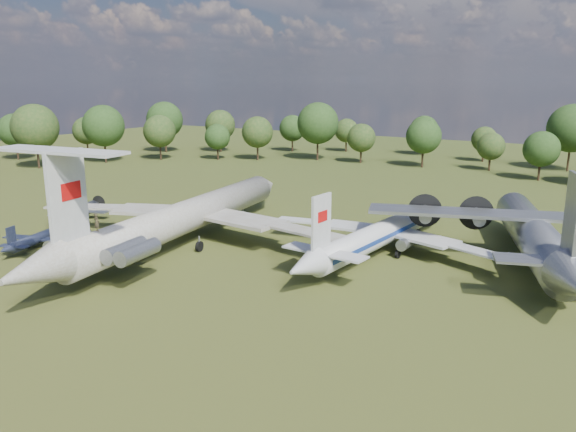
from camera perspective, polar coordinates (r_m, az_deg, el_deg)
The scene contains 7 objects.
ground at distance 76.06m, azimuth -7.49°, elevation -2.76°, with size 300.00×300.00×0.00m, color #213D14.
il62_airliner at distance 75.61m, azimuth -10.32°, elevation -0.67°, with size 45.89×59.65×5.85m, color silver, non-canonical shape.
tu104_jet at distance 71.71m, azimuth 9.69°, elevation -2.11°, with size 31.46×41.94×4.19m, color silver, non-canonical shape.
an12_transport at distance 72.54m, azimuth 23.68°, elevation -2.28°, with size 38.95×43.53×5.73m, color #93959A, non-canonical shape.
small_prop_west at distance 79.84m, azimuth -24.13°, elevation -2.32°, with size 10.08×13.75×2.02m, color black, non-canonical shape.
small_prop_northwest at distance 94.57m, azimuth -20.63°, elevation 0.35°, with size 10.06×13.72×2.01m, color #ACAFB4, non-canonical shape.
person_on_il62 at distance 62.23m, azimuth -18.87°, elevation -0.60°, with size 0.70×0.46×1.91m, color olive.
Camera 1 is at (46.58, -56.21, 21.34)m, focal length 35.00 mm.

